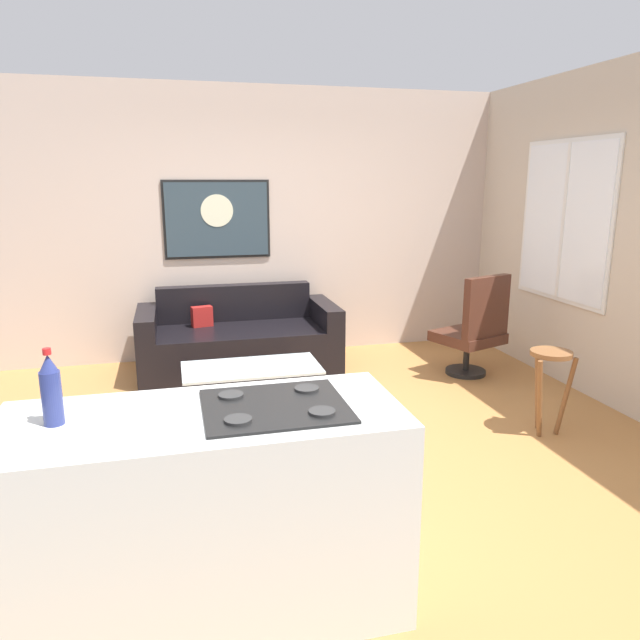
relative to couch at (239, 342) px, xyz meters
name	(u,v)px	position (x,y,z in m)	size (l,w,h in m)	color
ground	(312,447)	(0.30, -1.87, -0.30)	(6.40, 6.40, 0.04)	#AE753F
back_wall	(258,225)	(0.30, 0.55, 1.12)	(6.40, 0.05, 2.80)	beige
right_wall	(614,237)	(2.93, -1.57, 1.12)	(0.05, 6.40, 2.80)	beige
couch	(239,342)	(0.00, 0.00, 0.00)	(1.93, 0.90, 0.81)	black
coffee_table	(251,370)	(-0.04, -1.22, 0.10)	(1.09, 0.55, 0.41)	silver
armchair	(475,329)	(2.17, -0.77, 0.19)	(0.71, 0.70, 1.00)	black
bar_stool	(550,371)	(2.06, -2.10, 0.20)	(0.35, 0.34, 0.64)	brown
kitchen_counter	(208,514)	(-0.51, -3.39, 0.18)	(1.66, 0.69, 0.95)	silver
soda_bottle	(51,390)	(-1.08, -3.35, 0.78)	(0.08, 0.08, 0.31)	navy
wall_painting	(217,219)	(-0.13, 0.51, 1.18)	(1.09, 0.03, 0.80)	black
window	(564,222)	(2.89, -0.97, 1.20)	(0.03, 1.28, 1.47)	silver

